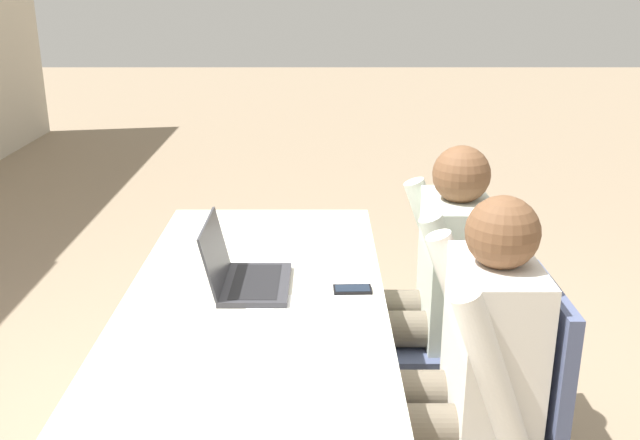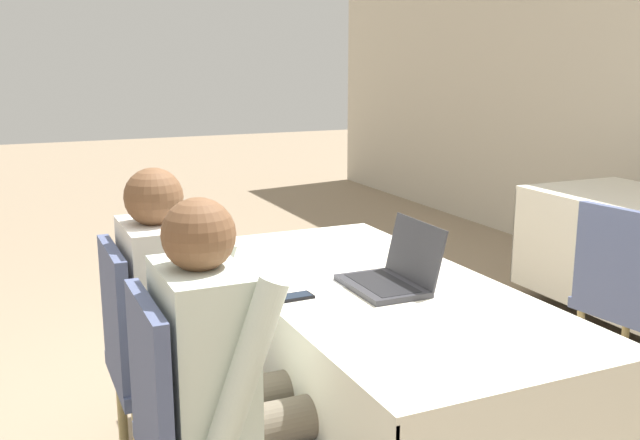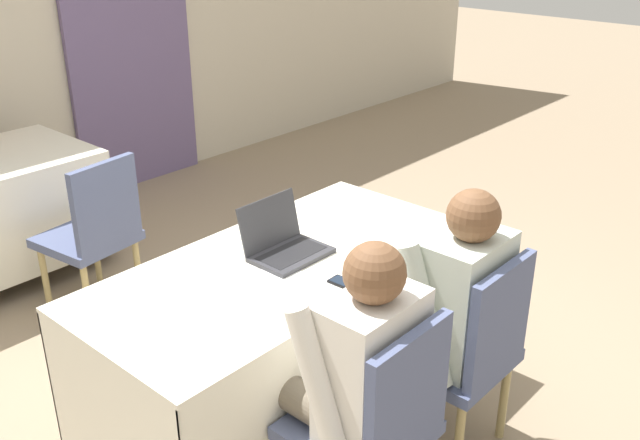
% 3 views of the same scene
% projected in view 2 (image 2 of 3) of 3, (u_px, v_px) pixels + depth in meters
% --- Properties ---
extents(conference_table_near, '(1.72, 0.83, 0.74)m').
position_uv_depth(conference_table_near, '(373.00, 331.00, 2.53)').
color(conference_table_near, silver).
rests_on(conference_table_near, ground_plane).
extents(laptop, '(0.32, 0.27, 0.22)m').
position_uv_depth(laptop, '(391.00, 275.00, 2.45)').
color(laptop, '#333338').
rests_on(laptop, conference_table_near).
extents(cell_phone, '(0.07, 0.12, 0.01)m').
position_uv_depth(cell_phone, '(294.00, 297.00, 2.34)').
color(cell_phone, black).
rests_on(cell_phone, conference_table_near).
extents(paper_beside_laptop, '(0.31, 0.35, 0.00)m').
position_uv_depth(paper_beside_laptop, '(305.00, 249.00, 2.96)').
color(paper_beside_laptop, white).
rests_on(paper_beside_laptop, conference_table_near).
extents(paper_centre_table, '(0.22, 0.30, 0.00)m').
position_uv_depth(paper_centre_table, '(327.00, 280.00, 2.54)').
color(paper_centre_table, white).
rests_on(paper_centre_table, conference_table_near).
extents(chair_near_left, '(0.44, 0.44, 0.89)m').
position_uv_depth(chair_near_left, '(154.00, 354.00, 2.52)').
color(chair_near_left, tan).
rests_on(chair_near_left, ground_plane).
extents(chair_near_right, '(0.44, 0.44, 0.89)m').
position_uv_depth(chair_near_right, '(197.00, 430.00, 2.00)').
color(chair_near_right, tan).
rests_on(chair_near_right, ground_plane).
extents(chair_far_spare, '(0.50, 0.50, 0.89)m').
position_uv_depth(chair_far_spare, '(631.00, 294.00, 3.15)').
color(chair_far_spare, tan).
rests_on(chair_far_spare, ground_plane).
extents(person_checkered_shirt, '(0.50, 0.52, 1.15)m').
position_uv_depth(person_checkered_shirt, '(181.00, 307.00, 2.52)').
color(person_checkered_shirt, '#665B4C').
rests_on(person_checkered_shirt, ground_plane).
extents(person_white_shirt, '(0.50, 0.52, 1.15)m').
position_uv_depth(person_white_shirt, '(230.00, 371.00, 2.00)').
color(person_white_shirt, '#665B4C').
rests_on(person_white_shirt, ground_plane).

